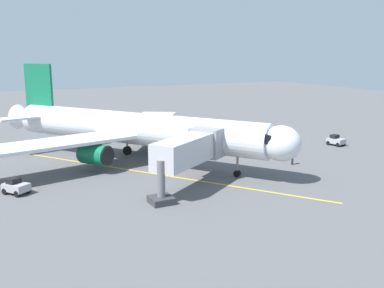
{
  "coord_description": "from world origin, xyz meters",
  "views": [
    {
      "loc": [
        16.53,
        50.14,
        13.04
      ],
      "look_at": [
        -5.18,
        7.61,
        3.0
      ],
      "focal_mm": 41.1,
      "sensor_mm": 36.0,
      "label": 1
    }
  ],
  "objects_px": {
    "airplane": "(131,129)",
    "jet_bridge": "(192,149)",
    "belt_loader_near_nose": "(144,128)",
    "ground_crew_wing_walker": "(180,142)",
    "tug_starboard_side": "(16,187)",
    "tug_rear_apron": "(336,140)",
    "ground_crew_marshaller": "(292,157)"
  },
  "relations": [
    {
      "from": "airplane",
      "to": "ground_crew_marshaller",
      "type": "height_order",
      "value": "airplane"
    },
    {
      "from": "ground_crew_marshaller",
      "to": "jet_bridge",
      "type": "bearing_deg",
      "value": 8.95
    },
    {
      "from": "tug_starboard_side",
      "to": "jet_bridge",
      "type": "bearing_deg",
      "value": 160.79
    },
    {
      "from": "airplane",
      "to": "tug_starboard_side",
      "type": "height_order",
      "value": "airplane"
    },
    {
      "from": "jet_bridge",
      "to": "tug_rear_apron",
      "type": "relative_size",
      "value": 4.15
    },
    {
      "from": "jet_bridge",
      "to": "tug_starboard_side",
      "type": "relative_size",
      "value": 3.83
    },
    {
      "from": "ground_crew_marshaller",
      "to": "belt_loader_near_nose",
      "type": "bearing_deg",
      "value": -74.01
    },
    {
      "from": "belt_loader_near_nose",
      "to": "jet_bridge",
      "type": "bearing_deg",
      "value": 77.94
    },
    {
      "from": "airplane",
      "to": "jet_bridge",
      "type": "xyz_separation_m",
      "value": [
        -1.87,
        12.35,
        -0.24
      ]
    },
    {
      "from": "ground_crew_wing_walker",
      "to": "belt_loader_near_nose",
      "type": "height_order",
      "value": "belt_loader_near_nose"
    },
    {
      "from": "jet_bridge",
      "to": "tug_rear_apron",
      "type": "xyz_separation_m",
      "value": [
        -27.07,
        -8.09,
        -3.06
      ]
    },
    {
      "from": "ground_crew_wing_walker",
      "to": "belt_loader_near_nose",
      "type": "distance_m",
      "value": 13.66
    },
    {
      "from": "jet_bridge",
      "to": "belt_loader_near_nose",
      "type": "relative_size",
      "value": 2.47
    },
    {
      "from": "airplane",
      "to": "tug_starboard_side",
      "type": "xyz_separation_m",
      "value": [
        13.87,
        6.87,
        -3.3
      ]
    },
    {
      "from": "ground_crew_marshaller",
      "to": "belt_loader_near_nose",
      "type": "height_order",
      "value": "belt_loader_near_nose"
    },
    {
      "from": "jet_bridge",
      "to": "ground_crew_wing_walker",
      "type": "distance_m",
      "value": 17.86
    },
    {
      "from": "belt_loader_near_nose",
      "to": "ground_crew_marshaller",
      "type": "bearing_deg",
      "value": 105.99
    },
    {
      "from": "jet_bridge",
      "to": "ground_crew_marshaller",
      "type": "height_order",
      "value": "jet_bridge"
    },
    {
      "from": "jet_bridge",
      "to": "tug_starboard_side",
      "type": "height_order",
      "value": "jet_bridge"
    },
    {
      "from": "jet_bridge",
      "to": "tug_starboard_side",
      "type": "xyz_separation_m",
      "value": [
        15.74,
        -5.48,
        -3.06
      ]
    },
    {
      "from": "ground_crew_marshaller",
      "to": "tug_rear_apron",
      "type": "height_order",
      "value": "ground_crew_marshaller"
    },
    {
      "from": "ground_crew_wing_walker",
      "to": "tug_starboard_side",
      "type": "distance_m",
      "value": 24.73
    },
    {
      "from": "ground_crew_marshaller",
      "to": "tug_starboard_side",
      "type": "relative_size",
      "value": 0.62
    },
    {
      "from": "airplane",
      "to": "ground_crew_marshaller",
      "type": "bearing_deg",
      "value": 148.19
    },
    {
      "from": "ground_crew_wing_walker",
      "to": "jet_bridge",
      "type": "bearing_deg",
      "value": 68.5
    },
    {
      "from": "airplane",
      "to": "tug_rear_apron",
      "type": "height_order",
      "value": "airplane"
    },
    {
      "from": "airplane",
      "to": "ground_crew_marshaller",
      "type": "xyz_separation_m",
      "value": [
        -16.26,
        10.09,
        -3.12
      ]
    },
    {
      "from": "jet_bridge",
      "to": "ground_crew_marshaller",
      "type": "distance_m",
      "value": 14.85
    },
    {
      "from": "airplane",
      "to": "jet_bridge",
      "type": "distance_m",
      "value": 12.5
    },
    {
      "from": "ground_crew_marshaller",
      "to": "ground_crew_wing_walker",
      "type": "bearing_deg",
      "value": -60.69
    },
    {
      "from": "ground_crew_marshaller",
      "to": "ground_crew_wing_walker",
      "type": "xyz_separation_m",
      "value": [
        7.93,
        -14.13,
        0.0
      ]
    },
    {
      "from": "jet_bridge",
      "to": "tug_starboard_side",
      "type": "bearing_deg",
      "value": -19.21
    }
  ]
}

